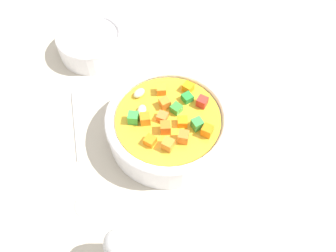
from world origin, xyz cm
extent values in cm
cube|color=#BAB2A0|center=(0.00, 0.00, -1.00)|extent=(140.00, 140.00, 2.00)
cylinder|color=white|center=(0.00, 0.00, 2.48)|extent=(19.81, 19.81, 4.95)
torus|color=white|center=(0.00, 0.00, 5.39)|extent=(20.08, 20.08, 1.46)
cylinder|color=gold|center=(0.00, 0.00, 5.15)|extent=(16.82, 16.82, 0.40)
cube|color=orange|center=(3.84, -3.55, 5.96)|extent=(2.18, 2.18, 1.21)
cube|color=orange|center=(4.08, 5.15, 6.21)|extent=(2.17, 2.17, 1.71)
cube|color=green|center=(-0.57, -5.37, 6.23)|extent=(1.96, 1.96, 1.74)
cube|color=orange|center=(1.59, 1.94, 5.98)|extent=(1.80, 1.80, 1.26)
cube|color=orange|center=(-2.46, -0.06, 6.09)|extent=(1.89, 1.89, 1.48)
cube|color=orange|center=(-0.04, -3.60, 6.21)|extent=(1.66, 1.66, 1.70)
ellipsoid|color=beige|center=(-1.97, -3.81, 5.84)|extent=(2.49, 2.01, 0.97)
cube|color=orange|center=(4.43, 1.38, 6.27)|extent=(2.04, 2.04, 1.83)
cube|color=#248A34|center=(-2.83, 3.81, 5.93)|extent=(1.99, 1.99, 1.15)
cube|color=green|center=(-1.03, 1.56, 6.00)|extent=(2.16, 2.16, 1.30)
cube|color=green|center=(2.61, 4.01, 6.18)|extent=(1.91, 1.91, 1.65)
cube|color=red|center=(-1.38, 5.90, 6.13)|extent=(2.17, 2.17, 1.54)
ellipsoid|color=beige|center=(-5.42, -3.66, 5.93)|extent=(2.38, 2.56, 1.14)
cube|color=orange|center=(-5.22, 0.05, 6.07)|extent=(1.75, 1.75, 1.43)
cube|color=orange|center=(-4.81, 4.45, 6.02)|extent=(2.17, 2.17, 1.34)
cube|color=orange|center=(5.19, -1.10, 6.22)|extent=(2.17, 2.17, 1.73)
cube|color=orange|center=(2.27, -0.88, 6.27)|extent=(1.76, 1.76, 1.83)
cube|color=orange|center=(0.38, -0.89, 5.94)|extent=(2.14, 2.14, 1.17)
cylinder|color=silver|center=(-5.44, -15.30, 0.40)|extent=(14.55, 0.93, 0.79)
ellipsoid|color=silver|center=(9.46, -15.16, 0.44)|extent=(3.55, 2.58, 0.88)
cylinder|color=white|center=(-22.74, -10.63, 2.08)|extent=(13.08, 13.08, 4.15)
torus|color=white|center=(-22.74, -10.63, 4.42)|extent=(13.21, 13.21, 1.05)
cylinder|color=silver|center=(17.86, -10.16, 3.62)|extent=(3.42, 3.42, 7.23)
sphere|color=silver|center=(17.86, -10.16, 8.00)|extent=(3.08, 3.08, 3.08)
camera|label=1|loc=(28.24, -6.11, 48.02)|focal=34.95mm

